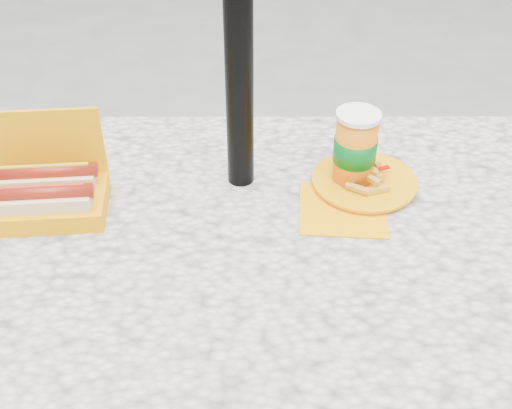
{
  "coord_description": "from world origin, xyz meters",
  "views": [
    {
      "loc": [
        0.03,
        -0.85,
        1.47
      ],
      "look_at": [
        0.03,
        0.02,
        0.8
      ],
      "focal_mm": 45.0,
      "sensor_mm": 36.0,
      "label": 1
    }
  ],
  "objects_px": {
    "fries_plate": "(362,182)",
    "soda_cup": "(355,149)",
    "umbrella_pole": "(238,2)",
    "hotdog_box": "(46,193)"
  },
  "relations": [
    {
      "from": "soda_cup",
      "to": "fries_plate",
      "type": "bearing_deg",
      "value": -32.55
    },
    {
      "from": "umbrella_pole",
      "to": "soda_cup",
      "type": "xyz_separation_m",
      "value": [
        0.21,
        -0.01,
        -0.27
      ]
    },
    {
      "from": "fries_plate",
      "to": "soda_cup",
      "type": "distance_m",
      "value": 0.07
    },
    {
      "from": "fries_plate",
      "to": "hotdog_box",
      "type": "bearing_deg",
      "value": -173.08
    },
    {
      "from": "umbrella_pole",
      "to": "hotdog_box",
      "type": "bearing_deg",
      "value": -164.66
    },
    {
      "from": "umbrella_pole",
      "to": "fries_plate",
      "type": "height_order",
      "value": "umbrella_pole"
    },
    {
      "from": "umbrella_pole",
      "to": "hotdog_box",
      "type": "distance_m",
      "value": 0.48
    },
    {
      "from": "fries_plate",
      "to": "soda_cup",
      "type": "xyz_separation_m",
      "value": [
        -0.02,
        0.01,
        0.07
      ]
    },
    {
      "from": "fries_plate",
      "to": "soda_cup",
      "type": "height_order",
      "value": "soda_cup"
    },
    {
      "from": "hotdog_box",
      "to": "soda_cup",
      "type": "distance_m",
      "value": 0.57
    }
  ]
}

